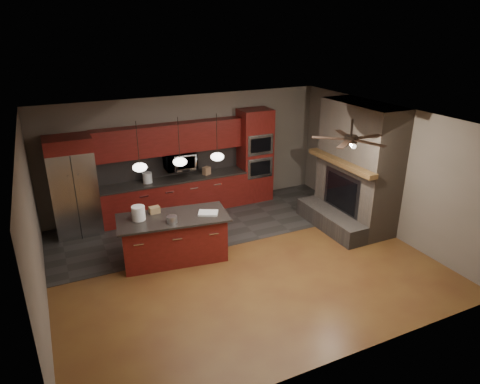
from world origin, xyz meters
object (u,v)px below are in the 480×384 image
white_bucket (138,213)px  counter_box (207,171)px  refrigerator (74,187)px  oven_tower (255,156)px  kitchen_island (174,238)px  paint_tray (208,213)px  cardboard_box (154,210)px  microwave (180,161)px  counter_bucket (147,178)px  paint_can (172,219)px

white_bucket → counter_box: (2.10, 1.89, -0.06)m
white_bucket → refrigerator: bearing=117.4°
oven_tower → kitchen_island: (-2.83, -2.09, -0.73)m
refrigerator → white_bucket: refrigerator is taller
oven_tower → counter_box: (-1.35, -0.04, -0.20)m
paint_tray → counter_box: bearing=96.7°
oven_tower → paint_tray: (-2.17, -2.25, -0.25)m
paint_tray → cardboard_box: cardboard_box is taller
kitchen_island → microwave: bearing=76.1°
white_bucket → paint_tray: size_ratio=0.73×
microwave → kitchen_island: (-0.86, -2.15, -0.83)m
refrigerator → counter_bucket: (1.61, 0.08, -0.07)m
refrigerator → microwave: bearing=3.1°
paint_can → paint_tray: bearing=6.1°
cardboard_box → counter_box: 2.45m
oven_tower → cardboard_box: bearing=-150.4°
paint_can → oven_tower: bearing=38.6°
microwave → refrigerator: bearing=-176.9°
microwave → white_bucket: (-1.47, -1.99, -0.24)m
oven_tower → paint_tray: bearing=-134.0°
counter_bucket → paint_tray: bearing=-74.5°
cardboard_box → paint_tray: bearing=-29.9°
counter_bucket → white_bucket: bearing=-108.5°
microwave → counter_bucket: size_ratio=3.00×
oven_tower → counter_bucket: 2.80m
microwave → refrigerator: (-2.43, -0.13, -0.21)m
counter_bucket → paint_can: bearing=-93.0°
oven_tower → kitchen_island: 3.59m
kitchen_island → white_bucket: 0.86m
counter_bucket → counter_box: counter_bucket is taller
kitchen_island → cardboard_box: (-0.26, 0.33, 0.52)m
kitchen_island → counter_bucket: counter_bucket is taller
counter_box → refrigerator: bearing=157.7°
kitchen_island → paint_can: 0.58m
paint_tray → counter_bucket: counter_bucket is taller
refrigerator → paint_tray: 3.13m
paint_tray → microwave: bearing=112.4°
counter_bucket → cardboard_box: bearing=-99.7°
oven_tower → counter_box: 1.36m
white_bucket → cardboard_box: size_ratio=1.36×
paint_tray → cardboard_box: (-0.93, 0.49, 0.04)m
oven_tower → cardboard_box: size_ratio=11.97×
counter_box → microwave: bearing=148.0°
paint_can → white_bucket: bearing=143.3°
microwave → counter_box: microwave is taller
paint_tray → counter_box: size_ratio=1.94×
cardboard_box → white_bucket: bearing=-155.1°
refrigerator → cardboard_box: 2.14m
refrigerator → cardboard_box: bearing=-52.1°
oven_tower → white_bucket: 3.95m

